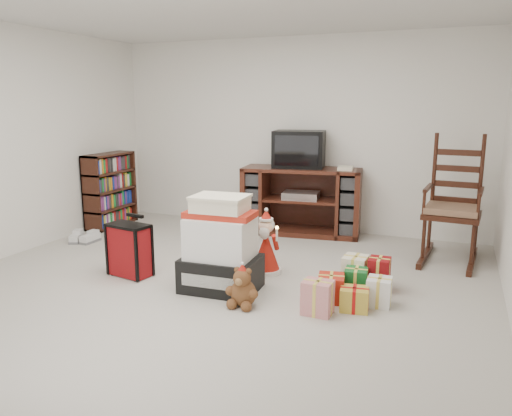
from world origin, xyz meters
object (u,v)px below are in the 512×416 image
Objects in this scene: rocking_chair at (452,216)px; gift_pile at (221,250)px; mrs_claus_figurine at (217,243)px; santa_figurine at (266,249)px; crt_television at (299,149)px; teddy_bear at (243,289)px; sneaker_pair at (83,238)px; tv_stand at (301,201)px; bookshelf at (110,191)px; gift_cluster at (354,287)px; red_suitcase at (129,250)px.

gift_pile is at bearing -133.00° from rocking_chair.
mrs_claus_figurine is (-2.28, -1.04, -0.27)m from rocking_chair.
crt_television reaches higher than santa_figurine.
teddy_bear is at bearing -42.38° from gift_pile.
gift_pile is at bearing 140.75° from teddy_bear.
gift_pile reaches higher than sneaker_pair.
bookshelf is at bearing -174.38° from tv_stand.
rocking_chair is 4.07× the size of sneaker_pair.
teddy_bear is (-1.56, -2.01, -0.33)m from rocking_chair.
mrs_claus_figurine is at bearing 163.06° from gift_cluster.
santa_figurine is at bearing -10.14° from mrs_claus_figurine.
sneaker_pair is (-2.25, 0.78, -0.32)m from gift_pile.
rocking_chair is (4.35, 0.14, -0.00)m from bookshelf.
crt_television is (0.03, 2.21, 0.71)m from gift_pile.
rocking_chair is 1.65× the size of gift_pile.
sneaker_pair is at bearing 157.81° from gift_pile.
teddy_bear is 0.87m from santa_figurine.
rocking_chair reaches higher than santa_figurine.
sneaker_pair is (-2.46, 0.19, -0.20)m from santa_figurine.
bookshelf is 0.95m from sneaker_pair.
bookshelf is (-2.54, -0.59, 0.05)m from tv_stand.
gift_pile is 1.53× the size of mrs_claus_figurine.
santa_figurine is at bearing 36.47° from red_suitcase.
bookshelf reaches higher than santa_figurine.
santa_figurine is at bearing 66.94° from gift_pile.
crt_television is at bearing 96.44° from santa_figurine.
santa_figurine is 1.16× the size of mrs_claus_figurine.
santa_figurine reaches higher than mrs_claus_figurine.
rocking_chair reaches higher than tv_stand.
red_suitcase reaches higher than gift_cluster.
red_suitcase is at bearing -130.21° from mrs_claus_figurine.
santa_figurine is (-0.12, 0.86, 0.10)m from teddy_bear.
gift_pile is at bearing -99.50° from tv_stand.
crt_television reaches higher than gift_cluster.
santa_figurine is at bearing -141.11° from rocking_chair.
teddy_bear is (0.26, -2.46, -0.28)m from tv_stand.
santa_figurine is at bearing -92.72° from tv_stand.
crt_television is at bearing 75.60° from red_suitcase.
gift_pile is (-0.08, -2.18, -0.06)m from tv_stand.
gift_pile is 2.33m from crt_television.
mrs_claus_figurine is 1.87m from sneaker_pair.
santa_figurine is (0.13, -1.60, -0.18)m from tv_stand.
tv_stand is 2.75m from sneaker_pair.
sneaker_pair is 0.49× the size of crt_television.
tv_stand reaches higher than sneaker_pair.
red_suitcase is 1.34m from santa_figurine.
teddy_bear is at bearing -1.21° from red_suitcase.
santa_figurine is 1.84m from crt_television.
crt_television reaches higher than bookshelf.
gift_cluster is (1.08, -1.97, -0.31)m from tv_stand.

